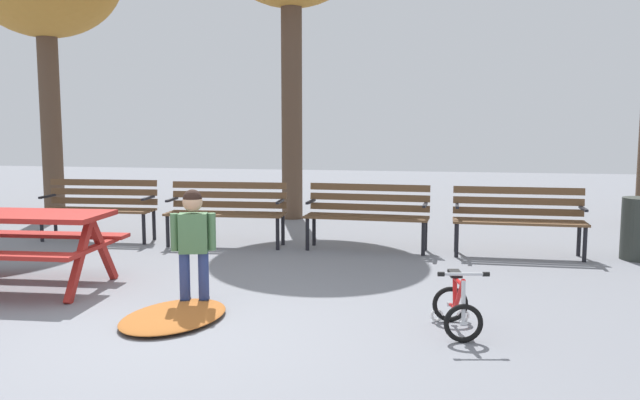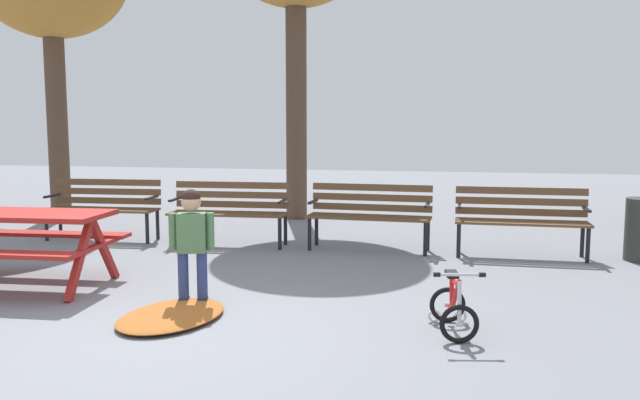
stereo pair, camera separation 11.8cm
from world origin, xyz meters
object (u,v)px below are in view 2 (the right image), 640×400
(park_bench_right, at_px, (370,211))
(park_bench_far_right, at_px, (521,216))
(child_standing, at_px, (192,237))
(park_bench_left, at_px, (230,208))
(kids_bicycle, at_px, (453,308))
(park_bench_far_left, at_px, (104,204))
(picnic_table, at_px, (18,229))

(park_bench_right, height_order, park_bench_far_right, same)
(child_standing, bearing_deg, park_bench_left, 103.06)
(park_bench_left, bearing_deg, kids_bicycle, -46.90)
(park_bench_far_left, bearing_deg, park_bench_right, 0.21)
(park_bench_right, distance_m, park_bench_far_right, 1.90)
(child_standing, xyz_separation_m, kids_bicycle, (2.33, -0.32, -0.43))
(park_bench_far_left, distance_m, child_standing, 3.90)
(park_bench_right, xyz_separation_m, park_bench_far_right, (1.90, -0.06, 0.00))
(park_bench_far_left, distance_m, park_bench_left, 1.90)
(park_bench_far_left, height_order, park_bench_right, same)
(park_bench_left, relative_size, child_standing, 1.52)
(kids_bicycle, bearing_deg, picnic_table, 172.21)
(park_bench_far_left, bearing_deg, picnic_table, -77.45)
(park_bench_far_left, xyz_separation_m, kids_bicycle, (4.90, -3.25, -0.31))
(park_bench_right, xyz_separation_m, kids_bicycle, (1.09, -3.27, -0.31))
(park_bench_left, relative_size, park_bench_right, 1.00)
(park_bench_far_left, height_order, park_bench_far_right, same)
(park_bench_right, bearing_deg, child_standing, -112.83)
(park_bench_far_left, height_order, kids_bicycle, park_bench_far_left)
(picnic_table, relative_size, park_bench_right, 1.16)
(picnic_table, bearing_deg, park_bench_far_right, 27.14)
(park_bench_left, xyz_separation_m, kids_bicycle, (3.00, -3.21, -0.31))
(park_bench_far_right, bearing_deg, park_bench_far_left, 179.57)
(picnic_table, xyz_separation_m, park_bench_right, (3.22, 2.68, -0.08))
(park_bench_far_right, bearing_deg, child_standing, -137.35)
(picnic_table, relative_size, park_bench_left, 1.16)
(park_bench_right, distance_m, kids_bicycle, 3.46)
(kids_bicycle, bearing_deg, child_standing, 172.14)
(park_bench_far_right, distance_m, child_standing, 4.27)
(park_bench_far_left, xyz_separation_m, park_bench_far_right, (5.71, -0.04, 0.00))
(park_bench_far_right, relative_size, kids_bicycle, 2.65)
(park_bench_far_left, xyz_separation_m, park_bench_right, (3.81, 0.01, 0.00))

